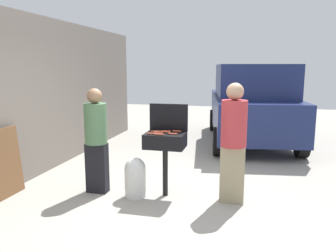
{
  "coord_description": "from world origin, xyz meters",
  "views": [
    {
      "loc": [
        1.19,
        -4.83,
        1.96
      ],
      "look_at": [
        -0.1,
        0.47,
        1.0
      ],
      "focal_mm": 36.05,
      "sensor_mm": 36.0,
      "label": 1
    }
  ],
  "objects_px": {
    "hot_dog_6": "(177,131)",
    "hot_dog_0": "(159,134)",
    "bbq_grill": "(165,143)",
    "hot_dog_5": "(151,134)",
    "hot_dog_1": "(166,132)",
    "hot_dog_4": "(166,131)",
    "leaning_board": "(0,165)",
    "person_left": "(96,137)",
    "propane_tank": "(135,177)",
    "person_right": "(233,139)",
    "hot_dog_3": "(173,134)",
    "hot_dog_2": "(158,133)",
    "hot_dog_8": "(155,132)",
    "hot_dog_7": "(158,131)",
    "parked_minivan": "(251,103)"
  },
  "relations": [
    {
      "from": "person_left",
      "to": "propane_tank",
      "type": "bearing_deg",
      "value": 4.43
    },
    {
      "from": "hot_dog_6",
      "to": "person_right",
      "type": "relative_size",
      "value": 0.07
    },
    {
      "from": "hot_dog_1",
      "to": "person_right",
      "type": "distance_m",
      "value": 1.0
    },
    {
      "from": "hot_dog_2",
      "to": "parked_minivan",
      "type": "xyz_separation_m",
      "value": [
        1.35,
        4.23,
        0.03
      ]
    },
    {
      "from": "hot_dog_1",
      "to": "hot_dog_4",
      "type": "distance_m",
      "value": 0.07
    },
    {
      "from": "hot_dog_4",
      "to": "person_right",
      "type": "bearing_deg",
      "value": -6.22
    },
    {
      "from": "propane_tank",
      "to": "leaning_board",
      "type": "xyz_separation_m",
      "value": [
        -1.92,
        -0.55,
        0.21
      ]
    },
    {
      "from": "hot_dog_6",
      "to": "propane_tank",
      "type": "relative_size",
      "value": 0.21
    },
    {
      "from": "hot_dog_0",
      "to": "hot_dog_1",
      "type": "height_order",
      "value": "same"
    },
    {
      "from": "parked_minivan",
      "to": "propane_tank",
      "type": "bearing_deg",
      "value": 60.91
    },
    {
      "from": "hot_dog_8",
      "to": "propane_tank",
      "type": "distance_m",
      "value": 0.74
    },
    {
      "from": "hot_dog_2",
      "to": "hot_dog_5",
      "type": "bearing_deg",
      "value": -133.34
    },
    {
      "from": "hot_dog_4",
      "to": "person_left",
      "type": "xyz_separation_m",
      "value": [
        -1.07,
        -0.21,
        -0.1
      ]
    },
    {
      "from": "hot_dog_6",
      "to": "hot_dog_0",
      "type": "bearing_deg",
      "value": -123.29
    },
    {
      "from": "bbq_grill",
      "to": "hot_dog_6",
      "type": "bearing_deg",
      "value": 41.87
    },
    {
      "from": "hot_dog_3",
      "to": "parked_minivan",
      "type": "bearing_deg",
      "value": 75.26
    },
    {
      "from": "hot_dog_1",
      "to": "hot_dog_5",
      "type": "xyz_separation_m",
      "value": [
        -0.19,
        -0.16,
        0.0
      ]
    },
    {
      "from": "propane_tank",
      "to": "parked_minivan",
      "type": "xyz_separation_m",
      "value": [
        1.69,
        4.35,
        0.7
      ]
    },
    {
      "from": "hot_dog_2",
      "to": "hot_dog_8",
      "type": "distance_m",
      "value": 0.1
    },
    {
      "from": "hot_dog_4",
      "to": "hot_dog_2",
      "type": "bearing_deg",
      "value": -121.68
    },
    {
      "from": "hot_dog_3",
      "to": "hot_dog_2",
      "type": "bearing_deg",
      "value": 171.46
    },
    {
      "from": "propane_tank",
      "to": "hot_dog_8",
      "type": "bearing_deg",
      "value": 36.58
    },
    {
      "from": "hot_dog_1",
      "to": "hot_dog_7",
      "type": "distance_m",
      "value": 0.14
    },
    {
      "from": "hot_dog_6",
      "to": "person_left",
      "type": "relative_size",
      "value": 0.08
    },
    {
      "from": "hot_dog_2",
      "to": "hot_dog_1",
      "type": "bearing_deg",
      "value": 34.38
    },
    {
      "from": "bbq_grill",
      "to": "hot_dog_7",
      "type": "xyz_separation_m",
      "value": [
        -0.12,
        0.05,
        0.16
      ]
    },
    {
      "from": "hot_dog_8",
      "to": "propane_tank",
      "type": "relative_size",
      "value": 0.21
    },
    {
      "from": "bbq_grill",
      "to": "hot_dog_8",
      "type": "xyz_separation_m",
      "value": [
        -0.17,
        0.02,
        0.16
      ]
    },
    {
      "from": "hot_dog_2",
      "to": "hot_dog_7",
      "type": "xyz_separation_m",
      "value": [
        -0.03,
        0.1,
        0.0
      ]
    },
    {
      "from": "person_right",
      "to": "hot_dog_1",
      "type": "bearing_deg",
      "value": 9.8
    },
    {
      "from": "person_right",
      "to": "bbq_grill",
      "type": "bearing_deg",
      "value": 11.38
    },
    {
      "from": "person_right",
      "to": "hot_dog_0",
      "type": "bearing_deg",
      "value": 20.22
    },
    {
      "from": "hot_dog_2",
      "to": "person_left",
      "type": "xyz_separation_m",
      "value": [
        -0.98,
        -0.07,
        -0.1
      ]
    },
    {
      "from": "bbq_grill",
      "to": "hot_dog_8",
      "type": "bearing_deg",
      "value": 171.93
    },
    {
      "from": "bbq_grill",
      "to": "hot_dog_5",
      "type": "relative_size",
      "value": 7.52
    },
    {
      "from": "hot_dog_1",
      "to": "hot_dog_3",
      "type": "height_order",
      "value": "same"
    },
    {
      "from": "hot_dog_7",
      "to": "parked_minivan",
      "type": "distance_m",
      "value": 4.35
    },
    {
      "from": "hot_dog_7",
      "to": "parked_minivan",
      "type": "xyz_separation_m",
      "value": [
        1.38,
        4.13,
        0.03
      ]
    },
    {
      "from": "hot_dog_6",
      "to": "hot_dog_8",
      "type": "xyz_separation_m",
      "value": [
        -0.32,
        -0.11,
        0.0
      ]
    },
    {
      "from": "hot_dog_2",
      "to": "hot_dog_5",
      "type": "height_order",
      "value": "same"
    },
    {
      "from": "hot_dog_3",
      "to": "leaning_board",
      "type": "xyz_separation_m",
      "value": [
        -2.49,
        -0.64,
        -0.46
      ]
    },
    {
      "from": "hot_dog_5",
      "to": "hot_dog_6",
      "type": "xyz_separation_m",
      "value": [
        0.33,
        0.27,
        0.0
      ]
    },
    {
      "from": "hot_dog_5",
      "to": "leaning_board",
      "type": "xyz_separation_m",
      "value": [
        -2.17,
        -0.59,
        -0.46
      ]
    },
    {
      "from": "hot_dog_0",
      "to": "hot_dog_5",
      "type": "distance_m",
      "value": 0.14
    },
    {
      "from": "hot_dog_8",
      "to": "propane_tank",
      "type": "bearing_deg",
      "value": -143.42
    },
    {
      "from": "hot_dog_5",
      "to": "person_right",
      "type": "height_order",
      "value": "person_right"
    },
    {
      "from": "hot_dog_0",
      "to": "hot_dog_5",
      "type": "bearing_deg",
      "value": 168.44
    },
    {
      "from": "hot_dog_1",
      "to": "propane_tank",
      "type": "relative_size",
      "value": 0.21
    },
    {
      "from": "hot_dog_5",
      "to": "person_left",
      "type": "height_order",
      "value": "person_left"
    },
    {
      "from": "bbq_grill",
      "to": "leaning_board",
      "type": "distance_m",
      "value": 2.48
    }
  ]
}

